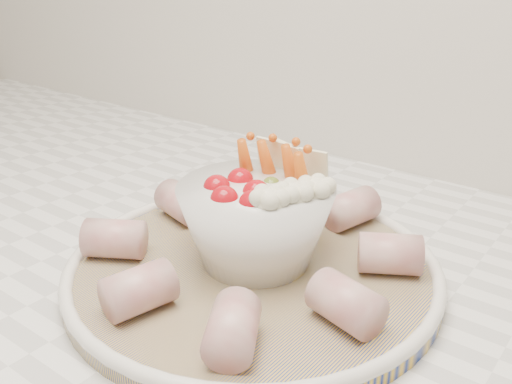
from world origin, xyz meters
The scene contains 3 objects.
serving_platter centered at (-0.04, 1.41, 0.93)m, with size 0.35×0.35×0.02m.
veggie_bowl centered at (-0.04, 1.42, 0.98)m, with size 0.14×0.14×0.11m.
cured_meat_rolls centered at (-0.04, 1.41, 0.95)m, with size 0.29×0.30×0.04m.
Camera 1 is at (0.23, 1.05, 1.20)m, focal length 40.00 mm.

